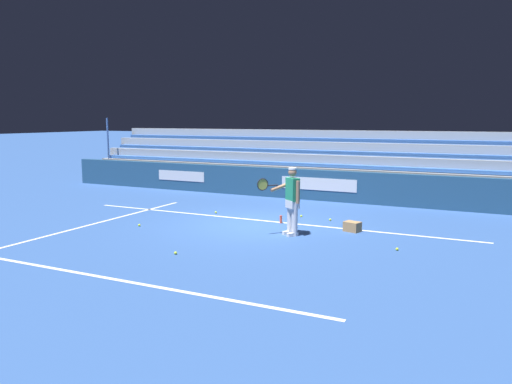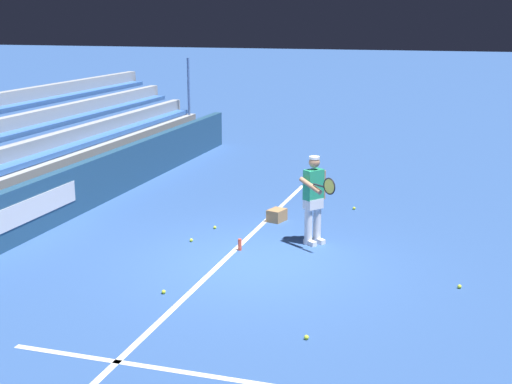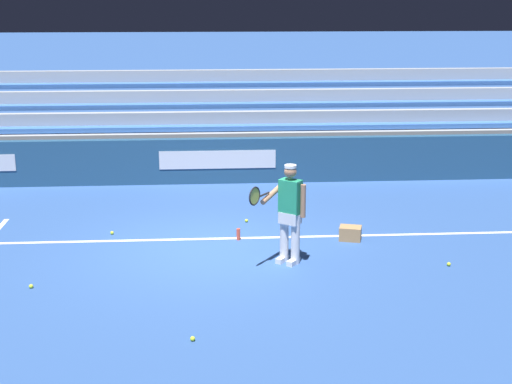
{
  "view_description": "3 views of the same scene",
  "coord_description": "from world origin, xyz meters",
  "px_view_note": "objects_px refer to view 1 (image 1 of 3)",
  "views": [
    {
      "loc": [
        -5.96,
        12.29,
        2.93
      ],
      "look_at": [
        -0.9,
        1.89,
        1.22
      ],
      "focal_mm": 35.0,
      "sensor_mm": 36.0,
      "label": 1
    },
    {
      "loc": [
        11.51,
        3.65,
        4.3
      ],
      "look_at": [
        -1.6,
        -0.41,
        0.88
      ],
      "focal_mm": 50.0,
      "sensor_mm": 36.0,
      "label": 2
    },
    {
      "loc": [
        -0.06,
        12.2,
        4.41
      ],
      "look_at": [
        -0.88,
        -0.11,
        1.01
      ],
      "focal_mm": 50.0,
      "sensor_mm": 36.0,
      "label": 3
    }
  ],
  "objects_px": {
    "ball_box_cardboard": "(352,227)",
    "tennis_ball_far_right": "(176,253)",
    "water_bottle": "(281,219)",
    "tennis_player": "(291,200)",
    "tennis_ball_toward_net": "(330,220)",
    "tennis_ball_on_baseline": "(397,249)",
    "tennis_ball_stray_back": "(139,225)",
    "tennis_ball_by_box": "(301,216)",
    "tennis_ball_far_left": "(216,212)"
  },
  "relations": [
    {
      "from": "tennis_ball_far_left",
      "to": "tennis_player",
      "type": "bearing_deg",
      "value": 152.07
    },
    {
      "from": "tennis_ball_toward_net",
      "to": "water_bottle",
      "type": "distance_m",
      "value": 1.48
    },
    {
      "from": "tennis_player",
      "to": "tennis_ball_on_baseline",
      "type": "bearing_deg",
      "value": 172.69
    },
    {
      "from": "tennis_player",
      "to": "tennis_ball_on_baseline",
      "type": "distance_m",
      "value": 2.85
    },
    {
      "from": "tennis_ball_toward_net",
      "to": "water_bottle",
      "type": "xyz_separation_m",
      "value": [
        1.15,
        0.93,
        0.08
      ]
    },
    {
      "from": "tennis_player",
      "to": "tennis_ball_by_box",
      "type": "xyz_separation_m",
      "value": [
        0.6,
        -2.3,
        -0.86
      ]
    },
    {
      "from": "tennis_player",
      "to": "water_bottle",
      "type": "relative_size",
      "value": 7.8
    },
    {
      "from": "tennis_ball_far_left",
      "to": "tennis_ball_by_box",
      "type": "height_order",
      "value": "same"
    },
    {
      "from": "tennis_player",
      "to": "tennis_ball_far_left",
      "type": "distance_m",
      "value": 3.73
    },
    {
      "from": "ball_box_cardboard",
      "to": "tennis_player",
      "type": "bearing_deg",
      "value": 40.31
    },
    {
      "from": "tennis_ball_stray_back",
      "to": "tennis_ball_on_baseline",
      "type": "relative_size",
      "value": 1.0
    },
    {
      "from": "tennis_player",
      "to": "tennis_ball_far_left",
      "type": "relative_size",
      "value": 25.98
    },
    {
      "from": "tennis_ball_toward_net",
      "to": "tennis_ball_far_right",
      "type": "relative_size",
      "value": 1.0
    },
    {
      "from": "tennis_ball_toward_net",
      "to": "tennis_ball_on_baseline",
      "type": "relative_size",
      "value": 1.0
    },
    {
      "from": "tennis_ball_far_left",
      "to": "water_bottle",
      "type": "bearing_deg",
      "value": 168.85
    },
    {
      "from": "tennis_ball_far_right",
      "to": "tennis_ball_on_baseline",
      "type": "height_order",
      "value": "same"
    },
    {
      "from": "ball_box_cardboard",
      "to": "tennis_ball_far_right",
      "type": "relative_size",
      "value": 6.06
    },
    {
      "from": "tennis_player",
      "to": "water_bottle",
      "type": "bearing_deg",
      "value": -56.73
    },
    {
      "from": "tennis_ball_stray_back",
      "to": "tennis_ball_far_right",
      "type": "distance_m",
      "value": 3.21
    },
    {
      "from": "tennis_ball_far_right",
      "to": "tennis_ball_on_baseline",
      "type": "xyz_separation_m",
      "value": [
        -4.27,
        -2.44,
        0.0
      ]
    },
    {
      "from": "ball_box_cardboard",
      "to": "tennis_ball_on_baseline",
      "type": "xyz_separation_m",
      "value": [
        -1.41,
        1.43,
        -0.1
      ]
    },
    {
      "from": "ball_box_cardboard",
      "to": "tennis_ball_on_baseline",
      "type": "height_order",
      "value": "ball_box_cardboard"
    },
    {
      "from": "tennis_player",
      "to": "ball_box_cardboard",
      "type": "distance_m",
      "value": 1.85
    },
    {
      "from": "tennis_ball_stray_back",
      "to": "water_bottle",
      "type": "distance_m",
      "value": 3.92
    },
    {
      "from": "tennis_ball_by_box",
      "to": "tennis_ball_far_left",
      "type": "bearing_deg",
      "value": 12.83
    },
    {
      "from": "ball_box_cardboard",
      "to": "water_bottle",
      "type": "relative_size",
      "value": 1.82
    },
    {
      "from": "tennis_player",
      "to": "water_bottle",
      "type": "distance_m",
      "value": 1.66
    },
    {
      "from": "tennis_player",
      "to": "tennis_ball_far_right",
      "type": "xyz_separation_m",
      "value": [
        1.58,
        2.78,
        -0.86
      ]
    },
    {
      "from": "tennis_ball_far_left",
      "to": "tennis_ball_by_box",
      "type": "bearing_deg",
      "value": -167.17
    },
    {
      "from": "tennis_ball_far_left",
      "to": "tennis_ball_on_baseline",
      "type": "xyz_separation_m",
      "value": [
        -5.9,
        2.05,
        0.0
      ]
    },
    {
      "from": "tennis_ball_stray_back",
      "to": "tennis_ball_by_box",
      "type": "relative_size",
      "value": 1.0
    },
    {
      "from": "tennis_ball_far_right",
      "to": "tennis_ball_by_box",
      "type": "height_order",
      "value": "same"
    },
    {
      "from": "water_bottle",
      "to": "tennis_player",
      "type": "bearing_deg",
      "value": 123.27
    },
    {
      "from": "tennis_ball_by_box",
      "to": "tennis_ball_on_baseline",
      "type": "relative_size",
      "value": 1.0
    },
    {
      "from": "tennis_player",
      "to": "tennis_ball_far_left",
      "type": "height_order",
      "value": "tennis_player"
    },
    {
      "from": "tennis_ball_toward_net",
      "to": "tennis_ball_far_right",
      "type": "xyz_separation_m",
      "value": [
        1.93,
        4.94,
        0.0
      ]
    },
    {
      "from": "ball_box_cardboard",
      "to": "tennis_ball_stray_back",
      "type": "relative_size",
      "value": 6.06
    },
    {
      "from": "tennis_ball_toward_net",
      "to": "tennis_ball_on_baseline",
      "type": "height_order",
      "value": "same"
    },
    {
      "from": "tennis_player",
      "to": "tennis_ball_on_baseline",
      "type": "height_order",
      "value": "tennis_player"
    },
    {
      "from": "ball_box_cardboard",
      "to": "tennis_ball_far_right",
      "type": "bearing_deg",
      "value": 53.48
    },
    {
      "from": "tennis_player",
      "to": "tennis_ball_by_box",
      "type": "relative_size",
      "value": 25.98
    },
    {
      "from": "tennis_ball_far_left",
      "to": "tennis_ball_far_right",
      "type": "bearing_deg",
      "value": 109.94
    },
    {
      "from": "tennis_ball_far_right",
      "to": "tennis_ball_by_box",
      "type": "bearing_deg",
      "value": -100.98
    },
    {
      "from": "tennis_ball_by_box",
      "to": "water_bottle",
      "type": "height_order",
      "value": "water_bottle"
    },
    {
      "from": "tennis_ball_by_box",
      "to": "tennis_ball_on_baseline",
      "type": "height_order",
      "value": "same"
    },
    {
      "from": "tennis_ball_stray_back",
      "to": "water_bottle",
      "type": "relative_size",
      "value": 0.3
    },
    {
      "from": "tennis_ball_stray_back",
      "to": "tennis_ball_on_baseline",
      "type": "bearing_deg",
      "value": -175.82
    },
    {
      "from": "tennis_player",
      "to": "tennis_ball_far_right",
      "type": "relative_size",
      "value": 25.98
    },
    {
      "from": "tennis_ball_on_baseline",
      "to": "tennis_ball_stray_back",
      "type": "bearing_deg",
      "value": 4.18
    },
    {
      "from": "tennis_ball_stray_back",
      "to": "tennis_ball_far_left",
      "type": "bearing_deg",
      "value": -110.07
    }
  ]
}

